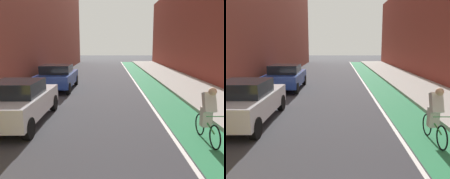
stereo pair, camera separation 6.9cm
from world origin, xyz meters
The scene contains 8 objects.
ground_plane centered at (0.00, 17.06, 0.00)m, with size 92.67×92.67×0.00m, color #38383D.
bike_lane_paint centered at (3.12, 19.06, 0.00)m, with size 1.60×42.12×0.00m, color #2D8451.
lane_divider_stripe centered at (2.22, 19.06, 0.00)m, with size 0.12×42.12×0.00m, color white.
sidewalk_right centered at (5.53, 19.06, 0.07)m, with size 3.23×42.12×0.14m, color #A8A59E.
building_facade_right centered at (8.34, 21.06, 4.34)m, with size 2.40×38.12×8.68m, color brown.
parked_sedan_white centered at (-2.87, 10.35, 0.78)m, with size 1.86×4.26×1.53m.
parked_sedan_blue centered at (-2.87, 16.81, 0.79)m, with size 2.01×4.31×1.53m.
cyclist_mid centered at (3.08, 8.60, 0.81)m, with size 0.48×1.71×1.61m.
Camera 2 is at (0.36, 2.10, 2.75)m, focal length 38.53 mm.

